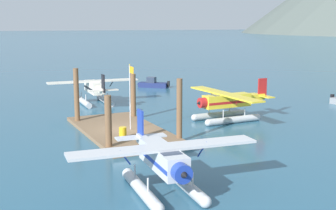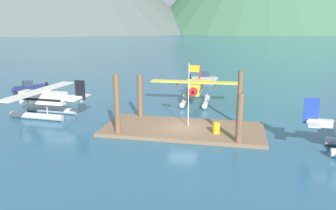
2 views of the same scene
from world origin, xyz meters
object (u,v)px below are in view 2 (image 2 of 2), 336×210
(flagpole, at_px, (190,87))
(seaplane_cream_port_fwd, at_px, (43,101))
(seaplane_yellow_bow_centre, at_px, (196,90))
(boat_grey_open_north, at_px, (204,78))
(fuel_drum, at_px, (216,128))
(boat_navy_open_west, at_px, (29,87))

(flagpole, height_order, seaplane_cream_port_fwd, flagpole)
(flagpole, xyz_separation_m, seaplane_yellow_bow_centre, (-0.72, 9.95, -2.19))
(flagpole, distance_m, seaplane_cream_port_fwd, 15.22)
(boat_grey_open_north, bearing_deg, seaplane_cream_port_fwd, -117.86)
(fuel_drum, distance_m, seaplane_cream_port_fwd, 17.69)
(seaplane_yellow_bow_centre, xyz_separation_m, boat_grey_open_north, (-0.66, 17.04, -1.09))
(flagpole, xyz_separation_m, seaplane_cream_port_fwd, (-15.02, 1.20, -2.19))
(seaplane_cream_port_fwd, height_order, boat_grey_open_north, seaplane_cream_port_fwd)
(boat_navy_open_west, distance_m, boat_grey_open_north, 27.35)
(fuel_drum, relative_size, boat_grey_open_north, 0.18)
(boat_navy_open_west, bearing_deg, seaplane_cream_port_fwd, -49.91)
(fuel_drum, relative_size, seaplane_yellow_bow_centre, 0.08)
(seaplane_yellow_bow_centre, relative_size, boat_grey_open_north, 2.15)
(seaplane_yellow_bow_centre, height_order, seaplane_cream_port_fwd, same)
(seaplane_cream_port_fwd, bearing_deg, flagpole, -4.57)
(fuel_drum, xyz_separation_m, seaplane_cream_port_fwd, (-17.45, 2.80, 0.84))
(boat_grey_open_north, bearing_deg, flagpole, -87.06)
(flagpole, height_order, seaplane_yellow_bow_centre, flagpole)
(fuel_drum, xyz_separation_m, seaplane_yellow_bow_centre, (-3.15, 11.55, 0.84))
(flagpole, distance_m, boat_navy_open_west, 28.01)
(fuel_drum, height_order, boat_grey_open_north, boat_grey_open_north)
(seaplane_cream_port_fwd, height_order, boat_navy_open_west, seaplane_cream_port_fwd)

